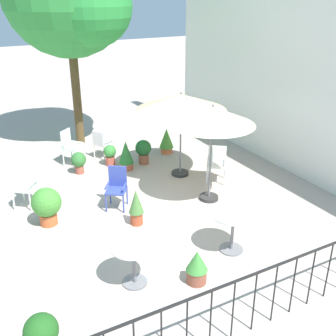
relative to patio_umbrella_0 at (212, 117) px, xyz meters
The scene contains 21 objects.
ground_plane 2.49m from the patio_umbrella_0, 101.29° to the right, with size 60.00×60.00×0.00m, color #B5A598.
villa_facade 2.98m from the patio_umbrella_0, 95.83° to the left, with size 10.99×0.30×5.29m, color white.
terrace_railing 4.11m from the patio_umbrella_0, 22.33° to the right, with size 0.03×5.82×1.01m.
patio_umbrella_0 is the anchor object (origin of this frame).
patio_umbrella_1 1.51m from the patio_umbrella_0, behind, with size 2.26×2.26×2.20m.
cafe_table_0 2.48m from the patio_umbrella_0, 21.66° to the right, with size 0.81×0.81×0.78m.
cafe_table_1 3.62m from the patio_umbrella_0, 55.37° to the right, with size 0.77×0.77×0.75m.
patio_chair_0 2.56m from the patio_umbrella_0, 109.29° to the right, with size 0.60×0.59×0.93m.
patio_chair_1 4.09m from the patio_umbrella_0, 160.21° to the right, with size 0.60×0.62×0.82m.
patio_chair_2 4.41m from the patio_umbrella_0, 148.09° to the right, with size 0.63×0.63×0.98m.
patio_chair_3 4.35m from the patio_umbrella_0, 115.14° to the right, with size 0.63×0.63×0.97m.
patio_chair_4 1.82m from the patio_umbrella_0, 136.69° to the left, with size 0.65×0.66×0.88m.
potted_plant_0 3.90m from the patio_umbrella_0, 100.73° to the right, with size 0.61×0.61×0.81m.
potted_plant_1 3.40m from the patio_umbrella_0, 37.61° to the right, with size 0.36×0.36×0.61m.
potted_plant_2 2.48m from the patio_umbrella_0, 84.31° to the right, with size 0.31×0.31×0.79m.
potted_plant_3 3.95m from the patio_umbrella_0, 142.26° to the right, with size 0.39×0.39×0.58m.
potted_plant_4 3.10m from the patio_umbrella_0, behind, with size 0.44×0.44×0.68m.
potted_plant_5 3.46m from the patio_umbrella_0, behind, with size 0.42×0.42×0.75m.
potted_plant_6 3.12m from the patio_umbrella_0, 158.08° to the right, with size 0.40×0.40×0.80m.
potted_plant_7 3.63m from the patio_umbrella_0, 156.45° to the right, with size 0.35×0.35×0.58m.
potted_plant_8 5.36m from the patio_umbrella_0, 59.14° to the right, with size 0.46×0.46×0.63m.
Camera 1 is at (7.24, -3.35, 4.51)m, focal length 43.78 mm.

